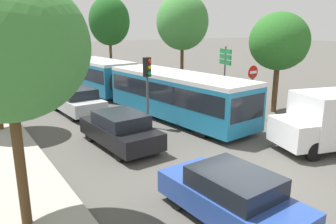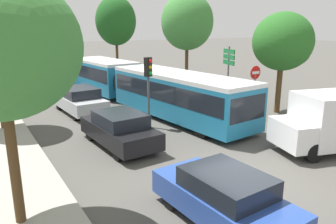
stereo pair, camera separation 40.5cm
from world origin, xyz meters
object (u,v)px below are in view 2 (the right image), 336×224
at_px(tree_right_near, 284,43).
at_px(tree_right_far, 116,22).
at_px(articulated_bus, 142,84).
at_px(no_entry_sign, 255,84).
at_px(direction_sign_post, 229,63).
at_px(tree_right_mid, 187,22).
at_px(city_bus_rear, 33,67).
at_px(queued_car_black, 120,129).
at_px(queued_car_silver, 80,100).
at_px(traffic_light, 148,77).
at_px(queued_car_blue, 224,197).

relative_size(tree_right_near, tree_right_far, 0.71).
height_order(articulated_bus, no_entry_sign, no_entry_sign).
distance_m(direction_sign_post, tree_right_mid, 6.78).
bearing_deg(city_bus_rear, articulated_bus, -159.13).
distance_m(no_entry_sign, direction_sign_post, 3.66).
bearing_deg(city_bus_rear, queued_car_black, -176.14).
distance_m(city_bus_rear, no_entry_sign, 20.04).
bearing_deg(articulated_bus, city_bus_rear, -168.18).
xyz_separation_m(articulated_bus, tree_right_near, (6.00, -5.39, 2.49)).
relative_size(queued_car_black, queued_car_silver, 0.97).
relative_size(queued_car_silver, tree_right_near, 0.78).
height_order(city_bus_rear, direction_sign_post, direction_sign_post).
xyz_separation_m(direction_sign_post, tree_right_near, (1.03, -3.25, 1.33)).
bearing_deg(traffic_light, tree_right_far, 144.64).
height_order(no_entry_sign, tree_right_mid, tree_right_mid).
relative_size(articulated_bus, tree_right_far, 2.10).
distance_m(queued_car_blue, queued_car_silver, 12.55).
bearing_deg(no_entry_sign, direction_sign_post, 160.66).
bearing_deg(articulated_bus, traffic_light, -28.10).
relative_size(no_entry_sign, tree_right_far, 0.36).
height_order(city_bus_rear, tree_right_far, tree_right_far).
height_order(queued_car_blue, tree_right_far, tree_right_far).
distance_m(queued_car_silver, direction_sign_post, 9.27).
bearing_deg(queued_car_blue, tree_right_near, -59.07).
relative_size(city_bus_rear, tree_right_mid, 1.52).
distance_m(traffic_light, tree_right_far, 21.48).
bearing_deg(tree_right_near, articulated_bus, 138.08).
height_order(tree_right_mid, tree_right_far, tree_right_far).
height_order(traffic_light, direction_sign_post, direction_sign_post).
height_order(queued_car_blue, traffic_light, traffic_light).
height_order(articulated_bus, queued_car_silver, articulated_bus).
distance_m(articulated_bus, direction_sign_post, 5.54).
relative_size(queued_car_blue, direction_sign_post, 1.13).
distance_m(queued_car_silver, tree_right_near, 11.79).
bearing_deg(queued_car_black, no_entry_sign, -91.96).
bearing_deg(tree_right_near, queued_car_silver, 148.91).
height_order(tree_right_near, tree_right_mid, tree_right_mid).
relative_size(queued_car_black, direction_sign_post, 1.18).
height_order(articulated_bus, city_bus_rear, articulated_bus).
xyz_separation_m(queued_car_black, tree_right_mid, (10.07, 9.69, 4.40)).
xyz_separation_m(traffic_light, tree_right_near, (7.69, -1.39, 1.40)).
distance_m(city_bus_rear, queued_car_blue, 25.03).
bearing_deg(queued_car_black, city_bus_rear, -2.94).
distance_m(articulated_bus, traffic_light, 4.47).
relative_size(queued_car_blue, tree_right_near, 0.73).
relative_size(traffic_light, direction_sign_post, 0.94).
distance_m(queued_car_blue, queued_car_black, 6.41).
distance_m(city_bus_rear, tree_right_far, 10.49).
height_order(queued_car_black, no_entry_sign, no_entry_sign).
bearing_deg(tree_right_far, queued_car_black, -112.98).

